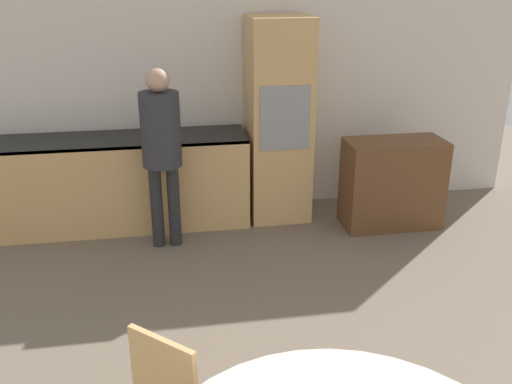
# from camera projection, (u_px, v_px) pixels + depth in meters

# --- Properties ---
(wall_back) EXTENTS (6.45, 0.05, 2.60)m
(wall_back) POSITION_uv_depth(u_px,v_px,m) (213.00, 84.00, 5.63)
(wall_back) COLOR silver
(wall_back) RESTS_ON ground_plane
(kitchen_counter) EXTENTS (2.63, 0.60, 0.89)m
(kitchen_counter) POSITION_uv_depth(u_px,v_px,m) (110.00, 182.00, 5.46)
(kitchen_counter) COLOR tan
(kitchen_counter) RESTS_ON ground_plane
(oven_unit) EXTENTS (0.58, 0.59, 1.97)m
(oven_unit) POSITION_uv_depth(u_px,v_px,m) (278.00, 121.00, 5.53)
(oven_unit) COLOR tan
(oven_unit) RESTS_ON ground_plane
(sideboard) EXTENTS (0.93, 0.45, 0.86)m
(sideboard) POSITION_uv_depth(u_px,v_px,m) (392.00, 183.00, 5.50)
(sideboard) COLOR brown
(sideboard) RESTS_ON ground_plane
(person_standing) EXTENTS (0.34, 0.34, 1.61)m
(person_standing) POSITION_uv_depth(u_px,v_px,m) (161.00, 140.00, 4.88)
(person_standing) COLOR #262628
(person_standing) RESTS_ON ground_plane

